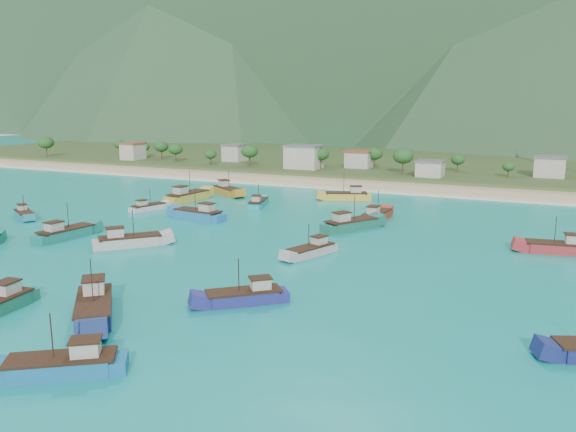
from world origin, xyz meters
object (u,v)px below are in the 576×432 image
at_px(boat_13, 64,367).
at_px(boat_4, 559,249).
at_px(boat_10, 227,191).
at_px(boat_11, 65,234).
at_px(boat_17, 94,308).
at_px(boat_14, 246,298).
at_px(boat_21, 187,197).
at_px(boat_18, 258,204).
at_px(boat_25, 129,242).
at_px(boat_5, 312,251).
at_px(boat_23, 148,208).
at_px(boat_3, 199,215).
at_px(boat_8, 350,225).
at_px(boat_1, 347,196).
at_px(boat_20, 24,215).
at_px(boat_24, 376,217).

bearing_deg(boat_13, boat_4, -67.09).
xyz_separation_m(boat_10, boat_11, (-0.87, -51.97, -0.07)).
xyz_separation_m(boat_13, boat_17, (-7.35, 11.23, 0.20)).
relative_size(boat_10, boat_11, 1.03).
bearing_deg(boat_14, boat_21, -0.66).
relative_size(boat_18, boat_21, 0.77).
relative_size(boat_13, boat_25, 0.99).
xyz_separation_m(boat_10, boat_14, (42.28, -66.52, -0.19)).
bearing_deg(boat_14, boat_10, -8.40).
bearing_deg(boat_25, boat_13, -13.48).
bearing_deg(boat_5, boat_23, -2.26).
bearing_deg(boat_18, boat_3, -119.48).
relative_size(boat_8, boat_17, 1.02).
distance_m(boat_1, boat_5, 50.56).
height_order(boat_8, boat_10, boat_10).
bearing_deg(boat_3, boat_13, -149.03).
xyz_separation_m(boat_3, boat_21, (-14.21, 16.49, 0.13)).
height_order(boat_20, boat_24, boat_24).
bearing_deg(boat_24, boat_4, -17.43).
distance_m(boat_10, boat_14, 78.81).
xyz_separation_m(boat_5, boat_13, (-4.43, -44.09, 0.11)).
bearing_deg(boat_1, boat_25, 140.29).
relative_size(boat_3, boat_10, 1.02).
height_order(boat_4, boat_13, boat_4).
xyz_separation_m(boat_11, boat_17, (30.33, -24.99, 0.12)).
distance_m(boat_3, boat_17, 51.71).
xyz_separation_m(boat_10, boat_20, (-22.07, -42.28, -0.31)).
relative_size(boat_10, boat_24, 1.08).
relative_size(boat_3, boat_5, 1.23).
height_order(boat_14, boat_25, boat_25).
xyz_separation_m(boat_14, boat_20, (-64.35, 24.24, -0.12)).
bearing_deg(boat_18, boat_14, -79.29).
height_order(boat_1, boat_11, boat_1).
relative_size(boat_14, boat_25, 0.91).
distance_m(boat_17, boat_23, 61.65).
distance_m(boat_13, boat_14, 22.35).
bearing_deg(boat_13, boat_24, -39.67).
relative_size(boat_8, boat_24, 1.08).
bearing_deg(boat_21, boat_13, -56.31).
height_order(boat_13, boat_25, boat_25).
bearing_deg(boat_4, boat_3, 82.68).
bearing_deg(boat_24, boat_17, -99.31).
distance_m(boat_3, boat_23, 15.51).
distance_m(boat_10, boat_25, 53.18).
height_order(boat_17, boat_24, boat_17).
distance_m(boat_10, boat_24, 45.51).
relative_size(boat_1, boat_23, 1.31).
xyz_separation_m(boat_3, boat_17, (18.77, -48.19, 0.07)).
xyz_separation_m(boat_10, boat_21, (-3.52, -12.29, 0.11)).
bearing_deg(boat_14, boat_20, 28.52).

